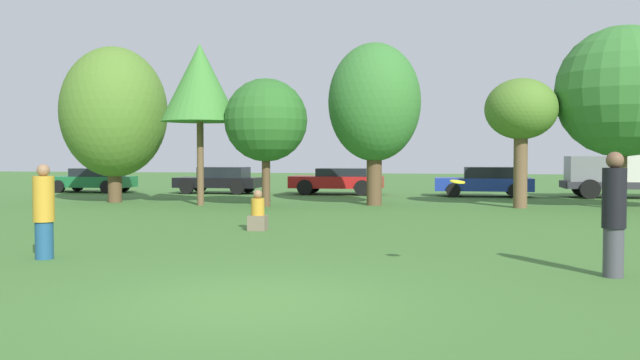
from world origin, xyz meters
The scene contains 15 objects.
ground_plane centered at (0.00, 0.00, 0.00)m, with size 120.00×120.00×0.00m, color #3D6B2D.
person_thrower centered at (-4.56, 2.57, 0.83)m, with size 0.36×0.36×1.66m.
person_catcher centered at (4.80, 2.66, 0.95)m, with size 0.34×0.34×1.87m.
frisbee centered at (2.52, 2.60, 1.41)m, with size 0.23×0.23×0.07m.
bystander_sitting centered at (-2.18, 7.60, 0.40)m, with size 0.43×0.36×0.99m.
tree_0 centered at (-10.43, 15.91, 3.47)m, with size 4.05×4.05×6.00m.
tree_1 centered at (-6.59, 15.08, 4.43)m, with size 2.82×2.82×5.87m.
tree_2 centered at (-4.06, 14.90, 3.05)m, with size 2.94×2.94×4.53m.
tree_3 centered at (-0.39, 16.34, 3.71)m, with size 3.35×3.35×5.89m.
tree_4 centered at (4.71, 16.08, 3.33)m, with size 2.47×2.47×4.47m.
tree_5 centered at (8.05, 16.51, 3.98)m, with size 4.46×4.46×6.22m.
parked_car_green centered at (-15.04, 22.24, 0.63)m, with size 4.12×1.90×1.19m.
parked_car_black centered at (-8.51, 22.44, 0.67)m, with size 4.01×1.89×1.27m.
parked_car_red centered at (-2.84, 22.82, 0.67)m, with size 4.28×2.01×1.22m.
parked_car_blue centered at (3.82, 22.48, 0.68)m, with size 4.20×1.85×1.31m.
Camera 1 is at (2.47, -7.89, 1.81)m, focal length 37.55 mm.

